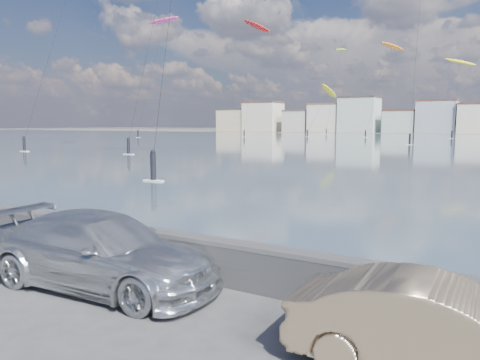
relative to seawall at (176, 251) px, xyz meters
The scene contains 11 objects.
ground 2.76m from the seawall, 90.00° to the right, with size 700.00×700.00×0.00m, color #333335.
bay_water 88.80m from the seawall, 90.00° to the left, with size 500.00×177.00×0.00m, color #3D4E5C.
seawall is the anchor object (origin of this frame).
car_silver 1.73m from the seawall, 120.49° to the right, with size 2.25×5.54×1.61m, color silver.
car_champagne 6.25m from the seawall, 15.19° to the right, with size 1.47×4.22×1.39m, color tan.
kitesurfer_4 166.20m from the seawall, 107.95° to the left, with size 3.39×19.88×30.58m.
kitesurfer_5 132.86m from the seawall, 93.82° to the left, with size 8.38×17.40×21.79m.
kitesurfer_9 125.76m from the seawall, 130.19° to the left, with size 10.17×12.65×32.43m.
kitesurfer_11 133.41m from the seawall, 101.45° to the left, with size 6.84×18.74×26.33m.
kitesurfer_12 128.66m from the seawall, 118.27° to the left, with size 9.82×11.69×34.02m.
kitesurfer_13 133.86m from the seawall, 109.00° to the left, with size 4.09×17.38×15.81m.
Camera 1 is at (6.88, -5.74, 3.57)m, focal length 35.00 mm.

